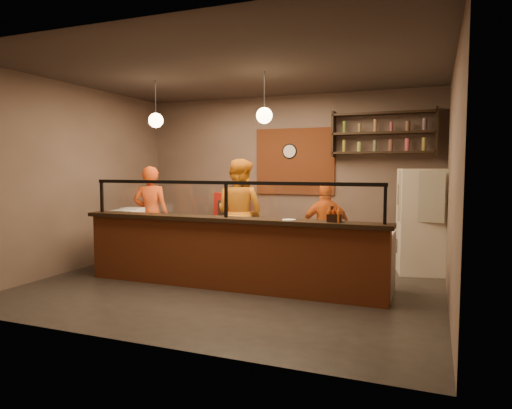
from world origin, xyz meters
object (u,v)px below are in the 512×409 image
at_px(fridge, 421,221).
at_px(condiment_caddy, 334,218).
at_px(cook_right, 326,227).
at_px(cook_left, 151,215).
at_px(wall_clock, 290,151).
at_px(pizza_dough, 303,227).
at_px(pepper_mill, 332,214).
at_px(red_cooler, 232,224).
at_px(cook_mid, 240,213).

xyz_separation_m(fridge, condiment_caddy, (-1.03, -2.11, 0.23)).
bearing_deg(cook_right, cook_left, -11.80).
relative_size(wall_clock, pizza_dough, 0.52).
distance_m(wall_clock, pepper_mill, 3.19).
bearing_deg(condiment_caddy, fridge, 64.05).
relative_size(red_cooler, condiment_caddy, 6.67).
xyz_separation_m(cook_right, red_cooler, (-2.10, 0.74, -0.12)).
distance_m(cook_right, pepper_mill, 1.75).
distance_m(cook_mid, pepper_mill, 2.45).
bearing_deg(condiment_caddy, pizza_dough, 142.09).
xyz_separation_m(fridge, red_cooler, (-3.62, 0.31, -0.24)).
distance_m(cook_right, red_cooler, 2.23).
distance_m(cook_mid, cook_right, 1.55).
xyz_separation_m(wall_clock, cook_mid, (-0.54, -1.25, -1.13)).
height_order(cook_left, cook_right, cook_left).
xyz_separation_m(cook_mid, red_cooler, (-0.58, 0.94, -0.33)).
bearing_deg(wall_clock, cook_mid, -113.39).
relative_size(condiment_caddy, pepper_mill, 0.93).
height_order(cook_right, pizza_dough, cook_right).
xyz_separation_m(red_cooler, pizza_dough, (2.04, -2.00, 0.27)).
height_order(red_cooler, condiment_caddy, red_cooler).
xyz_separation_m(red_cooler, condiment_caddy, (2.59, -2.43, 0.48)).
bearing_deg(condiment_caddy, pepper_mill, 133.82).
relative_size(wall_clock, condiment_caddy, 1.57).
height_order(wall_clock, cook_left, wall_clock).
bearing_deg(pepper_mill, cook_mid, 143.88).
xyz_separation_m(cook_right, fridge, (1.52, 0.43, 0.12)).
height_order(wall_clock, cook_mid, wall_clock).
height_order(cook_left, pizza_dough, cook_left).
relative_size(red_cooler, pepper_mill, 6.19).
bearing_deg(pepper_mill, pizza_dough, 142.88).
distance_m(pizza_dough, pepper_mill, 0.68).
distance_m(fridge, red_cooler, 3.64).
bearing_deg(red_cooler, condiment_caddy, -28.68).
bearing_deg(cook_mid, condiment_caddy, 156.26).
xyz_separation_m(pizza_dough, condiment_caddy, (0.54, -0.42, 0.21)).
distance_m(pizza_dough, condiment_caddy, 0.72).
distance_m(red_cooler, pepper_mill, 3.53).
distance_m(red_cooler, pizza_dough, 2.87).
distance_m(wall_clock, cook_left, 2.96).
height_order(cook_mid, fridge, cook_mid).
relative_size(cook_mid, cook_right, 1.28).
distance_m(fridge, pizza_dough, 2.31).
xyz_separation_m(wall_clock, pepper_mill, (1.43, -2.69, -0.94)).
bearing_deg(cook_mid, fridge, -155.64).
bearing_deg(cook_right, pepper_mill, 82.78).
bearing_deg(wall_clock, condiment_caddy, -61.73).
bearing_deg(condiment_caddy, cook_right, 106.28).
bearing_deg(wall_clock, pizza_dough, -68.15).
bearing_deg(cook_left, red_cooler, -143.29).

